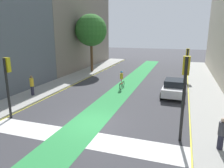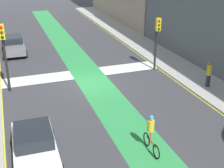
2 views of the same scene
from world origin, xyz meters
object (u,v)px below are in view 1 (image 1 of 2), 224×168
(street_tree_near, at_px, (91,30))
(pedestrian_sidewalk_right_a, at_px, (221,133))
(traffic_signal_near_right, at_px, (185,83))
(traffic_signal_far_right, at_px, (187,58))
(car_white_right_far, at_px, (174,88))
(traffic_signal_near_left, at_px, (7,76))
(pedestrian_sidewalk_left_a, at_px, (32,85))
(cyclist_in_lane, at_px, (122,79))

(street_tree_near, bearing_deg, pedestrian_sidewalk_right_a, -49.86)
(traffic_signal_near_right, xyz_separation_m, street_tree_near, (-12.39, 16.29, 2.63))
(traffic_signal_far_right, bearing_deg, car_white_right_far, -99.05)
(pedestrian_sidewalk_right_a, bearing_deg, traffic_signal_near_left, 179.26)
(traffic_signal_near_left, distance_m, car_white_right_far, 13.53)
(pedestrian_sidewalk_left_a, bearing_deg, street_tree_near, 88.30)
(traffic_signal_near_left, distance_m, pedestrian_sidewalk_right_a, 13.00)
(pedestrian_sidewalk_right_a, bearing_deg, cyclist_in_lane, 128.76)
(pedestrian_sidewalk_left_a, bearing_deg, cyclist_in_lane, 37.11)
(car_white_right_far, distance_m, street_tree_near, 15.06)
(traffic_signal_near_left, height_order, cyclist_in_lane, traffic_signal_near_left)
(cyclist_in_lane, height_order, pedestrian_sidewalk_right_a, cyclist_in_lane)
(cyclist_in_lane, height_order, pedestrian_sidewalk_left_a, pedestrian_sidewalk_left_a)
(traffic_signal_near_right, bearing_deg, traffic_signal_far_right, 88.90)
(pedestrian_sidewalk_left_a, bearing_deg, car_white_right_far, 19.41)
(car_white_right_far, relative_size, pedestrian_sidewalk_left_a, 2.36)
(traffic_signal_near_left, relative_size, cyclist_in_lane, 2.21)
(pedestrian_sidewalk_right_a, bearing_deg, street_tree_near, 130.14)
(traffic_signal_far_right, bearing_deg, street_tree_near, 172.63)
(traffic_signal_far_right, distance_m, pedestrian_sidewalk_right_a, 15.44)
(traffic_signal_near_right, distance_m, cyclist_in_lane, 11.08)
(cyclist_in_lane, distance_m, pedestrian_sidewalk_right_a, 12.44)
(traffic_signal_near_right, height_order, traffic_signal_far_right, traffic_signal_near_right)
(car_white_right_far, bearing_deg, traffic_signal_near_left, -139.98)
(traffic_signal_far_right, height_order, car_white_right_far, traffic_signal_far_right)
(pedestrian_sidewalk_right_a, height_order, pedestrian_sidewalk_left_a, pedestrian_sidewalk_left_a)
(street_tree_near, bearing_deg, car_white_right_far, -34.95)
(car_white_right_far, bearing_deg, traffic_signal_near_right, -84.73)
(traffic_signal_near_left, xyz_separation_m, pedestrian_sidewalk_right_a, (12.85, -0.17, -1.90))
(traffic_signal_near_right, xyz_separation_m, pedestrian_sidewalk_left_a, (-12.76, 3.92, -2.11))
(street_tree_near, bearing_deg, pedestrian_sidewalk_left_a, -91.70)
(traffic_signal_far_right, xyz_separation_m, street_tree_near, (-12.67, 1.64, 3.13))
(cyclist_in_lane, bearing_deg, traffic_signal_near_left, -117.98)
(traffic_signal_far_right, xyz_separation_m, pedestrian_sidewalk_right_a, (1.58, -15.26, -1.71))
(car_white_right_far, distance_m, cyclist_in_lane, 5.26)
(traffic_signal_near_left, relative_size, car_white_right_far, 0.97)
(traffic_signal_far_right, xyz_separation_m, cyclist_in_lane, (-6.21, -5.56, -1.72))
(traffic_signal_far_right, height_order, cyclist_in_lane, traffic_signal_far_right)
(traffic_signal_near_right, distance_m, traffic_signal_far_right, 14.66)
(traffic_signal_near_right, height_order, pedestrian_sidewalk_left_a, traffic_signal_near_right)
(cyclist_in_lane, relative_size, pedestrian_sidewalk_left_a, 1.03)
(car_white_right_far, relative_size, street_tree_near, 0.54)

